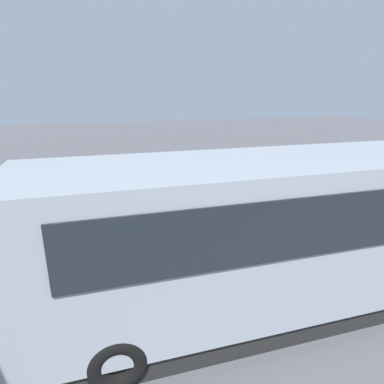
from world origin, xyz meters
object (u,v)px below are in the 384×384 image
at_px(spectator_far_right, 156,229).
at_px(stunt_motorcycle, 144,175).
at_px(spectator_far_left, 287,211).
at_px(spectator_right, 190,223).
at_px(tour_bus, 294,234).
at_px(spectator_centre, 226,219).
at_px(parked_motorcycle_silver, 117,266).
at_px(spectator_left, 257,213).
at_px(traffic_cone, 197,190).

height_order(spectator_far_right, stunt_motorcycle, stunt_motorcycle).
distance_m(spectator_far_left, spectator_right, 3.03).
height_order(tour_bus, spectator_far_right, tour_bus).
bearing_deg(spectator_centre, spectator_far_left, -174.96).
bearing_deg(spectator_centre, tour_bus, 100.29).
relative_size(spectator_centre, stunt_motorcycle, 0.90).
bearing_deg(spectator_far_right, spectator_right, -171.76).
distance_m(spectator_right, parked_motorcycle_silver, 2.26).
distance_m(spectator_left, parked_motorcycle_silver, 4.22).
xyz_separation_m(spectator_centre, parked_motorcycle_silver, (3.03, 0.65, -0.58)).
distance_m(spectator_left, stunt_motorcycle, 5.95).
distance_m(spectator_centre, parked_motorcycle_silver, 3.15).
height_order(spectator_right, spectator_far_right, spectator_right).
relative_size(spectator_far_left, stunt_motorcycle, 0.86).
distance_m(spectator_right, stunt_motorcycle, 5.49).
relative_size(spectator_far_left, parked_motorcycle_silver, 0.83).
bearing_deg(spectator_left, spectator_right, 1.48).
bearing_deg(spectator_far_right, stunt_motorcycle, -95.61).
bearing_deg(tour_bus, spectator_left, -102.83).
bearing_deg(stunt_motorcycle, spectator_left, 114.30).
bearing_deg(spectator_right, spectator_left, -178.52).
height_order(spectator_far_left, parked_motorcycle_silver, spectator_far_left).
xyz_separation_m(spectator_far_left, parked_motorcycle_silver, (5.07, 0.83, -0.53)).
distance_m(tour_bus, traffic_cone, 7.71).
xyz_separation_m(spectator_left, spectator_right, (2.05, 0.05, -0.02)).
xyz_separation_m(spectator_right, spectator_far_right, (0.95, 0.14, -0.00)).
height_order(spectator_far_left, spectator_left, spectator_left).
relative_size(spectator_far_left, traffic_cone, 2.69).
bearing_deg(tour_bus, spectator_centre, -79.71).
bearing_deg(stunt_motorcycle, parked_motorcycle_silver, 75.46).
bearing_deg(stunt_motorcycle, spectator_centre, 103.78).
height_order(spectator_right, stunt_motorcycle, stunt_motorcycle).
bearing_deg(parked_motorcycle_silver, traffic_cone, -123.38).
distance_m(tour_bus, spectator_far_left, 3.13).
bearing_deg(spectator_left, spectator_centre, 13.39).
distance_m(spectator_centre, spectator_far_right, 1.94).
height_order(spectator_centre, spectator_far_right, spectator_centre).
xyz_separation_m(spectator_far_left, traffic_cone, (1.25, -4.96, -0.70)).
bearing_deg(traffic_cone, spectator_centre, 81.32).
bearing_deg(tour_bus, spectator_right, -61.45).
relative_size(spectator_centre, parked_motorcycle_silver, 0.87).
xyz_separation_m(tour_bus, spectator_far_left, (-1.59, -2.62, -0.64)).
bearing_deg(spectator_far_left, spectator_left, -4.20).
relative_size(tour_bus, spectator_right, 6.28).
distance_m(parked_motorcycle_silver, stunt_motorcycle, 6.55).
relative_size(parked_motorcycle_silver, traffic_cone, 3.26).
relative_size(spectator_far_left, spectator_right, 1.00).
relative_size(spectator_far_right, stunt_motorcycle, 0.85).
distance_m(spectator_left, traffic_cone, 4.95).
distance_m(spectator_far_left, traffic_cone, 5.17).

